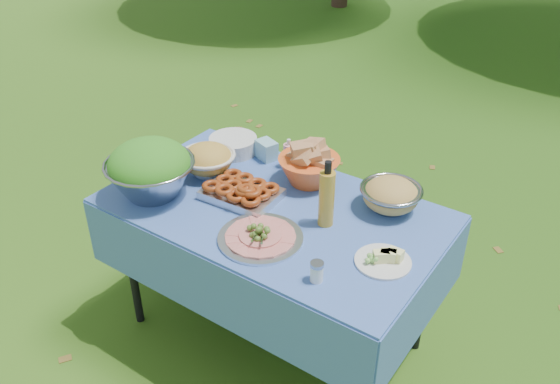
# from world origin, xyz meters

# --- Properties ---
(ground) EXTENTS (80.00, 80.00, 0.00)m
(ground) POSITION_xyz_m (0.00, 0.00, 0.00)
(ground) COLOR #0C3509
(ground) RESTS_ON ground
(picnic_table) EXTENTS (1.46, 0.86, 0.76)m
(picnic_table) POSITION_xyz_m (0.00, 0.00, 0.38)
(picnic_table) COLOR #79A2E8
(picnic_table) RESTS_ON ground
(salad_bowl) EXTENTS (0.49, 0.49, 0.26)m
(salad_bowl) POSITION_xyz_m (-0.51, -0.22, 0.89)
(salad_bowl) COLOR #989AA0
(salad_bowl) RESTS_ON picnic_table
(pasta_bowl_white) EXTENTS (0.30, 0.30, 0.15)m
(pasta_bowl_white) POSITION_xyz_m (-0.43, 0.07, 0.83)
(pasta_bowl_white) COLOR silver
(pasta_bowl_white) RESTS_ON picnic_table
(plate_stack) EXTENTS (0.32, 0.32, 0.08)m
(plate_stack) POSITION_xyz_m (-0.46, 0.30, 0.80)
(plate_stack) COLOR silver
(plate_stack) RESTS_ON picnic_table
(wipes_box) EXTENTS (0.12, 0.11, 0.09)m
(wipes_box) POSITION_xyz_m (-0.28, 0.34, 0.81)
(wipes_box) COLOR #87C2D3
(wipes_box) RESTS_ON picnic_table
(sanitizer_bottle) EXTENTS (0.06, 0.06, 0.15)m
(sanitizer_bottle) POSITION_xyz_m (-0.14, 0.33, 0.83)
(sanitizer_bottle) COLOR pink
(sanitizer_bottle) RESTS_ON picnic_table
(bread_bowl) EXTENTS (0.38, 0.38, 0.19)m
(bread_bowl) POSITION_xyz_m (0.01, 0.27, 0.86)
(bread_bowl) COLOR #EB5B22
(bread_bowl) RESTS_ON picnic_table
(pasta_bowl_steel) EXTENTS (0.32, 0.32, 0.14)m
(pasta_bowl_steel) POSITION_xyz_m (0.42, 0.28, 0.83)
(pasta_bowl_steel) COLOR #989AA0
(pasta_bowl_steel) RESTS_ON picnic_table
(fried_tray) EXTENTS (0.34, 0.25, 0.08)m
(fried_tray) POSITION_xyz_m (-0.16, -0.02, 0.80)
(fried_tray) COLOR silver
(fried_tray) RESTS_ON picnic_table
(charcuterie_platter) EXTENTS (0.37, 0.37, 0.08)m
(charcuterie_platter) POSITION_xyz_m (0.09, -0.22, 0.80)
(charcuterie_platter) COLOR silver
(charcuterie_platter) RESTS_ON picnic_table
(oil_bottle) EXTENTS (0.07, 0.07, 0.30)m
(oil_bottle) POSITION_xyz_m (0.25, 0.03, 0.91)
(oil_bottle) COLOR gold
(oil_bottle) RESTS_ON picnic_table
(cheese_plate) EXTENTS (0.24, 0.24, 0.06)m
(cheese_plate) POSITION_xyz_m (0.56, -0.07, 0.79)
(cheese_plate) COLOR silver
(cheese_plate) RESTS_ON picnic_table
(shaker) EXTENTS (0.06, 0.06, 0.08)m
(shaker) POSITION_xyz_m (0.41, -0.30, 0.80)
(shaker) COLOR white
(shaker) RESTS_ON picnic_table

